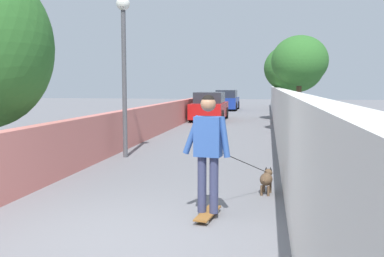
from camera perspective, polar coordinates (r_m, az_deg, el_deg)
ground_plane at (r=19.11m, az=4.19°, el=-0.01°), size 80.00×80.00×0.00m
wall_left at (r=17.50m, az=-4.22°, el=1.39°), size 48.00×0.30×1.17m
fence_right at (r=16.95m, az=11.53°, el=2.20°), size 48.00×0.30×1.80m
tree_right_near at (r=17.98m, az=14.14°, el=8.68°), size 2.26×2.26×3.92m
tree_right_mid at (r=23.97m, az=13.38°, el=7.82°), size 3.18×3.18×4.17m
lamp_post at (r=11.57m, az=-9.07°, el=10.52°), size 0.36×0.36×4.22m
skateboard at (r=6.37m, az=2.12°, el=-11.23°), size 0.82×0.31×0.08m
person_skateboarder at (r=6.15m, az=2.15°, el=-2.09°), size 0.27×0.72×1.71m
dog at (r=7.78m, az=9.86°, el=-6.59°), size 1.87×0.97×1.06m
car_near at (r=23.61m, az=2.35°, el=2.85°), size 4.14×1.80×1.54m
car_far at (r=33.51m, az=4.63°, el=3.71°), size 4.17×1.80×1.54m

